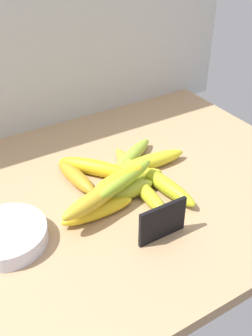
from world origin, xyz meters
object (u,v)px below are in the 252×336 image
object	(u,v)px
banana_10	(92,201)
chalkboard_sign	(162,223)
banana_3	(148,195)
banana_11	(120,179)
banana_4	(131,157)
banana_1	(76,177)
banana_12	(123,180)
banana_0	(132,177)
banana_8	(166,185)
banana_2	(95,167)
banana_5	(98,211)
banana_6	(150,162)
banana_7	(131,169)
fruit_bowl	(7,236)
banana_9	(120,193)

from	to	relation	value
banana_10	chalkboard_sign	bearing A→B (deg)	-50.30
banana_3	banana_11	world-z (taller)	banana_11
banana_4	banana_1	bearing A→B (deg)	-176.98
banana_12	banana_0	bearing A→B (deg)	41.20
chalkboard_sign	banana_1	bearing A→B (deg)	105.60
banana_0	banana_8	size ratio (longest dim) A/B	0.81
banana_2	banana_11	bearing A→B (deg)	-88.57
banana_5	chalkboard_sign	bearing A→B (deg)	-55.28
banana_0	banana_6	bearing A→B (deg)	23.20
banana_2	banana_10	distance (cm)	17.52
chalkboard_sign	banana_5	size ratio (longest dim) A/B	0.65
chalkboard_sign	banana_7	xyz separation A→B (cm)	(6.23, 22.00, -2.23)
banana_1	fruit_bowl	bearing A→B (deg)	-152.22
banana_3	banana_4	distance (cm)	16.08
banana_6	chalkboard_sign	bearing A→B (deg)	-118.49
fruit_bowl	banana_1	distance (cm)	23.22
banana_1	banana_5	xyz separation A→B (cm)	(-1.23, -13.61, -0.17)
chalkboard_sign	banana_4	size ratio (longest dim) A/B	0.56
fruit_bowl	banana_3	size ratio (longest dim) A/B	0.98
banana_0	banana_1	bearing A→B (deg)	149.39
banana_4	banana_9	distance (cm)	15.92
banana_1	banana_6	xyz separation A→B (cm)	(19.06, -3.90, 0.09)
banana_7	banana_11	size ratio (longest dim) A/B	1.33
fruit_bowl	banana_0	distance (cm)	32.60
banana_9	banana_12	distance (cm)	3.89
banana_11	banana_0	bearing A→B (deg)	34.82
fruit_bowl	banana_10	distance (cm)	18.55
banana_7	banana_8	distance (cm)	10.79
banana_2	banana_7	distance (cm)	9.10
banana_2	banana_3	bearing A→B (deg)	-70.18
banana_2	banana_11	xyz separation A→B (cm)	(0.30, -12.12, 4.06)
banana_6	banana_12	xyz separation A→B (cm)	(-12.54, -7.75, 3.95)
fruit_bowl	banana_6	distance (cm)	40.20
banana_11	banana_5	bearing A→B (deg)	-160.41
banana_1	banana_10	xyz separation A→B (cm)	(-2.61, -13.95, 3.46)
banana_1	banana_4	world-z (taller)	banana_1
banana_1	banana_6	distance (cm)	19.45
banana_8	fruit_bowl	bearing A→B (deg)	175.05
fruit_bowl	banana_8	distance (cm)	37.36
banana_4	banana_10	bearing A→B (deg)	-141.79
fruit_bowl	banana_4	bearing A→B (deg)	17.63
banana_5	banana_10	xyz separation A→B (cm)	(-1.39, -0.34, 3.63)
fruit_bowl	banana_5	bearing A→B (deg)	-8.23
banana_1	banana_9	bearing A→B (deg)	-62.58
banana_1	banana_11	distance (cm)	13.25
banana_7	banana_12	xyz separation A→B (cm)	(-6.91, -7.89, 4.31)
banana_2	banana_0	bearing A→B (deg)	-53.04
banana_7	banana_1	bearing A→B (deg)	164.33
banana_10	banana_12	bearing A→B (deg)	14.14
banana_6	banana_7	size ratio (longest dim) A/B	1.00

